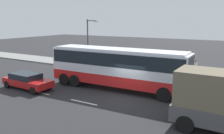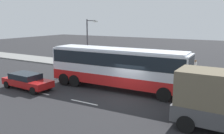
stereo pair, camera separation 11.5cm
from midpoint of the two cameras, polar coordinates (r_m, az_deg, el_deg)
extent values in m
plane|color=#28282B|center=(18.67, 3.67, -7.24)|extent=(120.00, 120.00, 0.00)
cube|color=gray|center=(26.72, 12.34, -1.62)|extent=(80.00, 4.00, 0.15)
cube|color=white|center=(20.66, -17.54, -5.90)|extent=(2.40, 0.16, 0.01)
cube|color=white|center=(17.59, -6.98, -8.47)|extent=(2.40, 0.16, 0.01)
cube|color=white|center=(14.51, 21.34, -13.62)|extent=(2.40, 0.16, 0.01)
cube|color=red|center=(20.38, 1.08, -2.71)|extent=(12.25, 2.74, 0.89)
cube|color=silver|center=(20.08, 1.09, 1.29)|extent=(12.25, 2.74, 1.99)
cube|color=black|center=(20.03, 1.09, 2.13)|extent=(12.01, 2.76, 1.10)
cube|color=black|center=(18.12, 18.29, -0.07)|extent=(0.18, 2.23, 1.59)
cube|color=silver|center=(19.92, 1.10, 4.28)|extent=(11.76, 2.58, 0.12)
cylinder|color=black|center=(20.00, 14.19, -4.66)|extent=(1.11, 0.33, 1.10)
cylinder|color=black|center=(17.84, 12.27, -6.51)|extent=(1.11, 0.33, 1.10)
cylinder|color=black|center=(23.31, -5.67, -2.09)|extent=(1.11, 0.33, 1.10)
cylinder|color=black|center=(21.49, -9.17, -3.34)|extent=(1.11, 0.33, 1.10)
cylinder|color=black|center=(24.00, -8.04, -1.76)|extent=(1.11, 0.33, 1.10)
cylinder|color=black|center=(22.23, -11.62, -2.93)|extent=(1.11, 0.33, 1.10)
cylinder|color=black|center=(15.57, 19.23, -9.84)|extent=(0.96, 0.29, 0.96)
cylinder|color=black|center=(13.48, 17.17, -13.07)|extent=(0.96, 0.29, 0.96)
cube|color=#B21919|center=(21.89, -19.90, -3.47)|extent=(4.81, 1.97, 0.57)
cube|color=black|center=(21.95, -20.38, -2.06)|extent=(2.67, 1.76, 0.48)
cylinder|color=black|center=(21.21, -15.11, -4.43)|extent=(0.65, 0.22, 0.64)
cylinder|color=black|center=(20.13, -18.73, -5.49)|extent=(0.65, 0.22, 0.64)
cylinder|color=black|center=(23.80, -20.79, -3.08)|extent=(0.65, 0.22, 0.64)
cylinder|color=black|center=(22.84, -24.24, -3.93)|extent=(0.65, 0.22, 0.64)
cylinder|color=black|center=(25.70, 19.30, -1.33)|extent=(0.14, 0.14, 0.89)
cylinder|color=black|center=(25.85, 19.21, -1.25)|extent=(0.14, 0.14, 0.89)
cylinder|color=beige|center=(25.62, 19.37, 0.40)|extent=(0.32, 0.32, 0.66)
sphere|color=brown|center=(25.55, 19.43, 1.40)|extent=(0.24, 0.24, 0.24)
cylinder|color=#38334C|center=(24.87, 15.94, -1.67)|extent=(0.14, 0.14, 0.77)
cylinder|color=#38334C|center=(24.98, 15.68, -1.60)|extent=(0.14, 0.14, 0.77)
cylinder|color=gold|center=(24.79, 15.89, -0.12)|extent=(0.32, 0.32, 0.58)
sphere|color=tan|center=(24.72, 15.94, 0.77)|extent=(0.21, 0.21, 0.21)
cylinder|color=#47474C|center=(28.82, -6.08, 5.57)|extent=(0.16, 0.16, 5.86)
cylinder|color=#47474C|center=(28.33, -5.19, 11.12)|extent=(1.21, 0.10, 0.10)
cube|color=silver|center=(27.98, -4.16, 10.93)|extent=(0.50, 0.24, 0.16)
camera|label=1|loc=(0.06, 89.84, 0.03)|focal=37.79mm
camera|label=2|loc=(0.06, -90.16, -0.03)|focal=37.79mm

